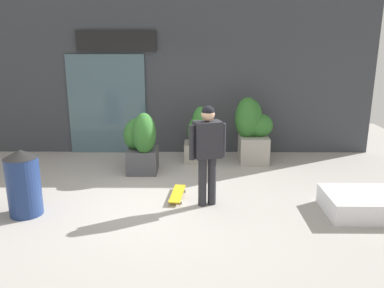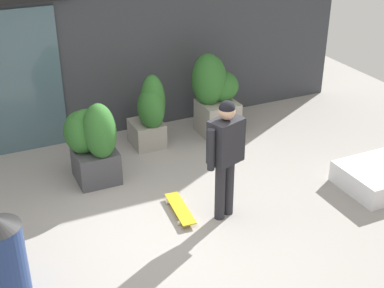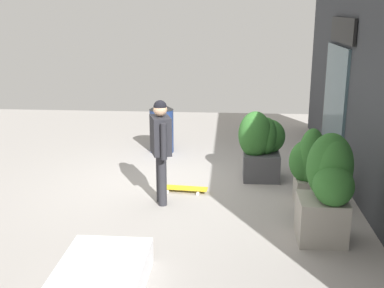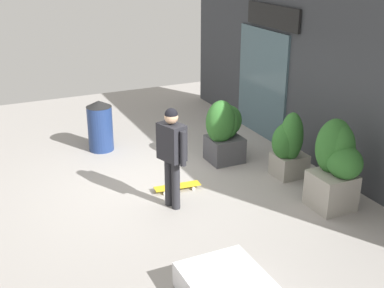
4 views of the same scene
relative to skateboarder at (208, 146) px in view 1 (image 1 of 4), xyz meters
name	(u,v)px [view 1 (image 1 of 4)]	position (x,y,z in m)	size (l,w,h in m)	color
ground_plane	(165,202)	(-0.68, 0.10, -0.97)	(12.00, 12.00, 0.00)	#9E9993
building_facade	(171,76)	(-0.73, 3.08, 0.77)	(8.91, 0.31, 3.51)	#383A3F
skateboarder	(208,146)	(0.00, 0.00, 0.00)	(0.57, 0.38, 1.60)	#28282D
skateboard	(177,194)	(-0.49, 0.29, -0.90)	(0.28, 0.79, 0.08)	gold
planter_box_left	(252,128)	(1.00, 2.27, -0.23)	(0.80, 0.68, 1.38)	gray
planter_box_right	(198,136)	(-0.13, 2.22, -0.39)	(0.53, 0.66, 1.20)	gray
planter_box_mid	(141,141)	(-1.25, 1.58, -0.33)	(0.67, 0.82, 1.21)	#47474C
trash_bin	(23,182)	(-2.73, -0.37, -0.46)	(0.49, 0.49, 1.01)	navy
snow_ledge	(371,204)	(2.47, -0.30, -0.81)	(1.38, 0.90, 0.31)	white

